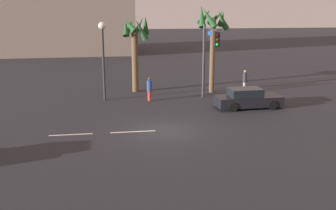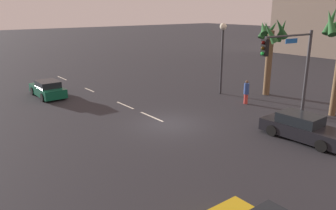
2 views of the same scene
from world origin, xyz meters
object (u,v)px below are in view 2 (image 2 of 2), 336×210
at_px(car_2, 303,128).
at_px(palm_tree_0, 271,41).
at_px(car_1, 48,89).
at_px(traffic_signal, 293,61).
at_px(streetlamp, 222,45).
at_px(pedestrian_1, 246,92).

height_order(car_2, palm_tree_0, palm_tree_0).
relative_size(car_1, traffic_signal, 0.75).
bearing_deg(palm_tree_0, streetlamp, -132.80).
height_order(car_1, car_2, car_2).
distance_m(car_1, streetlamp, 14.72).
relative_size(streetlamp, pedestrian_1, 3.25).
relative_size(traffic_signal, streetlamp, 0.97).
xyz_separation_m(car_2, streetlamp, (-9.90, 3.95, 3.47)).
height_order(car_1, streetlamp, streetlamp).
xyz_separation_m(traffic_signal, streetlamp, (-7.54, 1.80, 0.28)).
bearing_deg(car_1, car_2, 23.95).
relative_size(traffic_signal, palm_tree_0, 0.89).
bearing_deg(traffic_signal, palm_tree_0, 136.67).
relative_size(car_2, streetlamp, 0.80).
relative_size(pedestrian_1, palm_tree_0, 0.28).
xyz_separation_m(traffic_signal, palm_tree_0, (-4.91, 4.63, 0.58)).
xyz_separation_m(car_1, car_2, (17.86, 7.93, 0.02)).
bearing_deg(palm_tree_0, car_2, -43.02).
bearing_deg(palm_tree_0, car_1, -125.73).
height_order(car_2, pedestrian_1, pedestrian_1).
bearing_deg(pedestrian_1, car_2, -25.95).
relative_size(car_1, palm_tree_0, 0.66).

